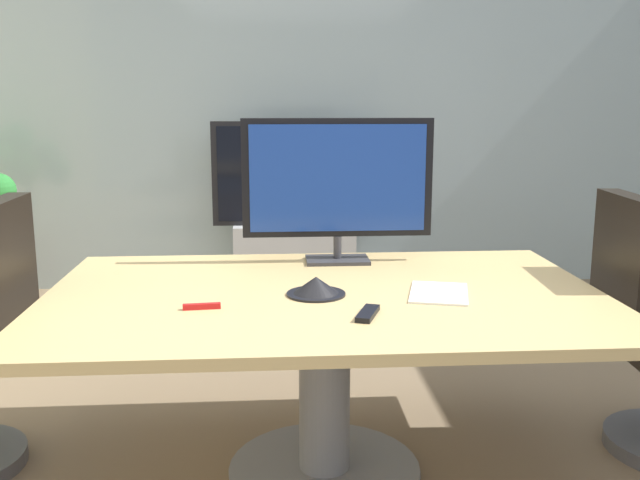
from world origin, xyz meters
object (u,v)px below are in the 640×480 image
object	(u,v)px
conference_table	(325,333)
conference_phone	(316,287)
tv_monitor	(338,182)
remote_control	(368,313)
wall_display_unit	(294,238)

from	to	relation	value
conference_table	conference_phone	xyz separation A→B (m)	(-0.04, -0.04, 0.19)
tv_monitor	conference_phone	bearing A→B (deg)	-103.43
remote_control	conference_phone	bearing A→B (deg)	140.03
conference_table	wall_display_unit	distance (m)	2.63
wall_display_unit	remote_control	distance (m)	2.96
tv_monitor	conference_phone	distance (m)	0.65
tv_monitor	conference_phone	world-z (taller)	tv_monitor
wall_display_unit	remote_control	world-z (taller)	wall_display_unit
conference_table	tv_monitor	world-z (taller)	tv_monitor
conference_table	remote_control	distance (m)	0.38
conference_table	wall_display_unit	bearing A→B (deg)	90.58
tv_monitor	wall_display_unit	xyz separation A→B (m)	(-0.12, 2.12, -0.66)
wall_display_unit	conference_phone	distance (m)	2.69
conference_table	wall_display_unit	size ratio (longest dim) A/B	1.60
conference_table	remote_control	bearing A→B (deg)	-69.00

